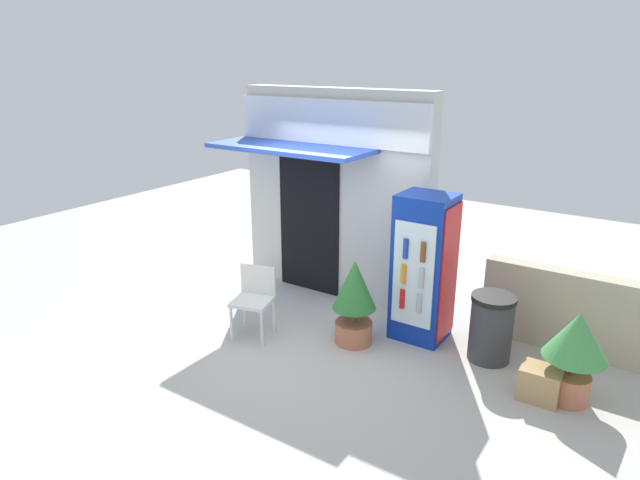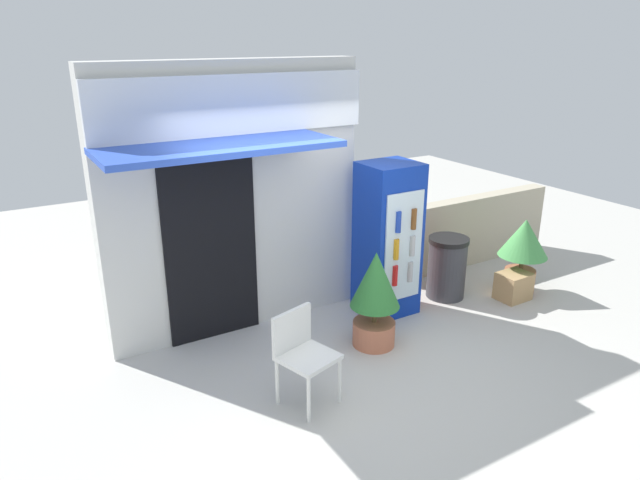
{
  "view_description": "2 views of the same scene",
  "coord_description": "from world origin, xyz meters",
  "px_view_note": "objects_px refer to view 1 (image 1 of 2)",
  "views": [
    {
      "loc": [
        3.62,
        -4.96,
        3.34
      ],
      "look_at": [
        0.09,
        0.35,
        1.23
      ],
      "focal_mm": 31.17,
      "sensor_mm": 36.0,
      "label": 1
    },
    {
      "loc": [
        -2.72,
        -4.08,
        3.17
      ],
      "look_at": [
        -0.06,
        0.39,
        1.31
      ],
      "focal_mm": 32.2,
      "sensor_mm": 36.0,
      "label": 2
    }
  ],
  "objects_px": {
    "plastic_chair": "(255,295)",
    "potted_plant_near_shop": "(354,297)",
    "drink_cooler": "(424,268)",
    "trash_bin": "(491,327)",
    "cardboard_box": "(540,383)",
    "potted_plant_curbside": "(576,346)"
  },
  "relations": [
    {
      "from": "potted_plant_curbside",
      "to": "potted_plant_near_shop",
      "type": "bearing_deg",
      "value": -176.41
    },
    {
      "from": "drink_cooler",
      "to": "trash_bin",
      "type": "distance_m",
      "value": 1.03
    },
    {
      "from": "potted_plant_curbside",
      "to": "cardboard_box",
      "type": "height_order",
      "value": "potted_plant_curbside"
    },
    {
      "from": "trash_bin",
      "to": "cardboard_box",
      "type": "relative_size",
      "value": 2.0
    },
    {
      "from": "trash_bin",
      "to": "drink_cooler",
      "type": "bearing_deg",
      "value": 175.33
    },
    {
      "from": "plastic_chair",
      "to": "potted_plant_near_shop",
      "type": "height_order",
      "value": "potted_plant_near_shop"
    },
    {
      "from": "potted_plant_curbside",
      "to": "cardboard_box",
      "type": "distance_m",
      "value": 0.53
    },
    {
      "from": "plastic_chair",
      "to": "potted_plant_near_shop",
      "type": "distance_m",
      "value": 1.25
    },
    {
      "from": "drink_cooler",
      "to": "potted_plant_near_shop",
      "type": "bearing_deg",
      "value": -135.65
    },
    {
      "from": "drink_cooler",
      "to": "trash_bin",
      "type": "relative_size",
      "value": 2.3
    },
    {
      "from": "plastic_chair",
      "to": "cardboard_box",
      "type": "relative_size",
      "value": 2.19
    },
    {
      "from": "potted_plant_curbside",
      "to": "cardboard_box",
      "type": "relative_size",
      "value": 2.49
    },
    {
      "from": "plastic_chair",
      "to": "trash_bin",
      "type": "height_order",
      "value": "plastic_chair"
    },
    {
      "from": "plastic_chair",
      "to": "cardboard_box",
      "type": "bearing_deg",
      "value": 8.56
    },
    {
      "from": "potted_plant_curbside",
      "to": "trash_bin",
      "type": "bearing_deg",
      "value": 158.22
    },
    {
      "from": "drink_cooler",
      "to": "plastic_chair",
      "type": "height_order",
      "value": "drink_cooler"
    },
    {
      "from": "plastic_chair",
      "to": "cardboard_box",
      "type": "xyz_separation_m",
      "value": [
        3.34,
        0.5,
        -0.35
      ]
    },
    {
      "from": "trash_bin",
      "to": "cardboard_box",
      "type": "xyz_separation_m",
      "value": [
        0.68,
        -0.5,
        -0.22
      ]
    },
    {
      "from": "plastic_chair",
      "to": "cardboard_box",
      "type": "distance_m",
      "value": 3.39
    },
    {
      "from": "drink_cooler",
      "to": "plastic_chair",
      "type": "relative_size",
      "value": 2.1
    },
    {
      "from": "potted_plant_near_shop",
      "to": "trash_bin",
      "type": "bearing_deg",
      "value": 19.29
    },
    {
      "from": "drink_cooler",
      "to": "potted_plant_near_shop",
      "type": "xyz_separation_m",
      "value": [
        -0.61,
        -0.6,
        -0.3
      ]
    }
  ]
}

